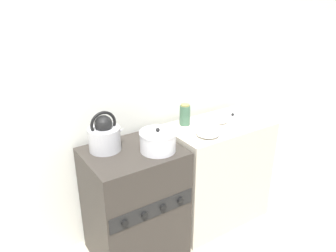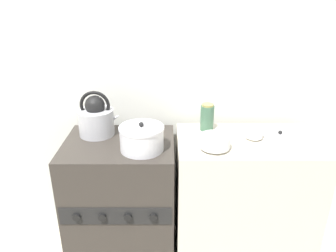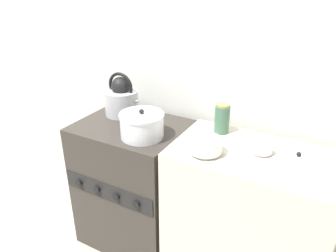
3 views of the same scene
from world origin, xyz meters
The scene contains 9 objects.
wall_back centered at (0.00, 0.59, 1.25)m, with size 7.00×0.06×2.50m.
stove centered at (0.00, 0.26, 0.43)m, with size 0.65×0.55×0.87m.
counter centered at (0.77, 0.25, 0.44)m, with size 0.84×0.49×0.89m.
kettle centered at (-0.14, 0.38, 0.97)m, with size 0.27×0.22×0.28m.
cooking_pot centered at (0.15, 0.17, 0.94)m, with size 0.25×0.25×0.17m.
enamel_bowl centered at (0.55, 0.13, 0.94)m, with size 0.17×0.17×0.08m.
small_ceramic_bowl centered at (0.80, 0.26, 0.92)m, with size 0.10×0.10×0.06m.
storage_jar centered at (0.53, 0.39, 0.97)m, with size 0.08×0.08×0.17m.
loose_pot_lid centered at (0.96, 0.30, 0.90)m, with size 0.21×0.21×0.03m.
Camera 2 is at (0.29, -1.48, 1.71)m, focal length 35.00 mm.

